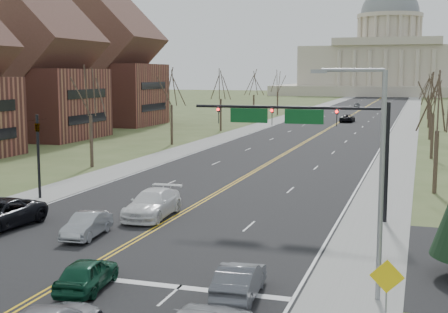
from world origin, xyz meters
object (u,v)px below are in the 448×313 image
Objects in this scene: car_nb_outer_lead at (239,280)px; street_light at (375,169)px; warn_sign at (387,285)px; car_far_sb at (357,105)px; signal_left at (38,147)px; signal_mast at (303,125)px; car_sb_inner_second at (152,204)px; car_nb_inner_lead at (87,274)px; car_sb_inner_lead at (87,225)px; car_far_nb at (347,118)px.

street_light is at bearing -168.79° from car_nb_outer_lead.
warn_sign reaches higher than car_far_sb.
street_light is (24.24, -13.50, 1.51)m from signal_left.
signal_left is 27.78m from street_light.
signal_mast is 14.51m from street_light.
car_far_sb is (-0.47, 130.68, -0.16)m from car_sb_inner_second.
street_light reaches higher than car_nb_inner_lead.
car_sb_inner_second is at bearing 135.68° from warn_sign.
car_sb_inner_lead is at bearing -67.08° from car_nb_inner_lead.
car_nb_outer_lead is at bearing -177.43° from car_nb_inner_lead.
car_nb_inner_lead is at bearing -65.33° from car_sb_inner_lead.
car_far_nb reaches higher than car_nb_outer_lead.
street_light is 12.37m from car_nb_inner_lead.
car_far_nb is at bearing 94.46° from signal_mast.
car_sb_inner_lead is at bearing -44.32° from signal_left.
car_nb_inner_lead is (-12.01, 1.59, -1.33)m from warn_sign.
signal_left reaches higher than car_sb_inner_second.
car_far_sb is at bearing -90.20° from car_nb_outer_lead.
car_sb_inner_second is 1.45× the size of car_far_sb.
signal_mast is 3.05× the size of car_far_sb.
street_light reaches higher than car_sb_inner_lead.
car_nb_outer_lead is (0.28, -14.86, -5.05)m from signal_mast.
car_nb_inner_lead is 13.24m from car_sb_inner_second.
street_light is at bearing 98.87° from car_far_nb.
car_sb_inner_second is (-14.10, 10.50, -4.38)m from street_light.
car_nb_inner_lead is at bearing 5.60° from car_nb_outer_lead.
warn_sign is at bearing -70.93° from signal_mast.
car_nb_inner_lead is 0.94× the size of car_nb_outer_lead.
signal_mast is 2.10× the size of car_sb_inner_second.
signal_mast is at bearing 16.25° from car_sb_inner_second.
car_far_sb is (0.96, 136.18, 0.01)m from car_sb_inner_lead.
signal_left is at bearing 82.45° from car_far_nb.
street_light is at bearing -68.59° from signal_mast.
car_far_sb is at bearing 84.28° from car_sb_inner_lead.
car_nb_outer_lead reaches higher than car_far_sb.
car_far_nb is at bearing -90.12° from car_nb_outer_lead.
signal_mast is at bearing 34.37° from car_sb_inner_lead.
car_far_nb is at bearing 80.66° from signal_left.
car_far_nb is at bearing 97.23° from warn_sign.
car_nb_outer_lead is 12.29m from car_sb_inner_lead.
car_far_sb is (9.67, 127.68, -3.03)m from signal_left.
car_nb_inner_lead is 8.57m from car_sb_inner_lead.
signal_mast is 10.52m from car_sb_inner_second.
signal_mast is at bearing -92.96° from car_nb_outer_lead.
signal_mast is 4.23× the size of warn_sign.
car_nb_inner_lead is at bearing -93.82° from car_far_sb.
signal_left reaches higher than car_sb_inner_lead.
car_nb_outer_lead is 93.23m from car_far_nb.
signal_left is at bearing 130.36° from car_sb_inner_lead.
car_far_sb is (-9.56, 142.54, -0.02)m from car_nb_outer_lead.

